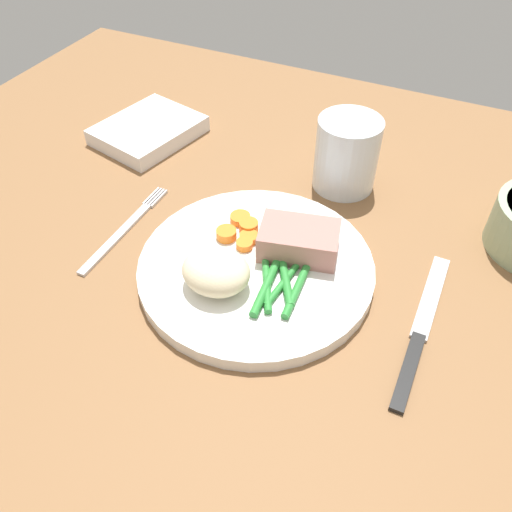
{
  "coord_description": "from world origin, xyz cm",
  "views": [
    {
      "loc": [
        14.11,
        -39.07,
        43.45
      ],
      "look_at": [
        -2.55,
        -3.55,
        4.6
      ],
      "focal_mm": 36.69,
      "sensor_mm": 36.0,
      "label": 1
    }
  ],
  "objects_px": {
    "dinner_plate": "(256,268)",
    "meat_portion": "(300,238)",
    "knife": "(421,330)",
    "water_glass": "(346,159)",
    "napkin": "(148,130)",
    "fork": "(125,229)"
  },
  "relations": [
    {
      "from": "dinner_plate",
      "to": "water_glass",
      "type": "distance_m",
      "value": 0.2
    },
    {
      "from": "dinner_plate",
      "to": "meat_portion",
      "type": "xyz_separation_m",
      "value": [
        0.03,
        0.04,
        0.02
      ]
    },
    {
      "from": "dinner_plate",
      "to": "water_glass",
      "type": "bearing_deg",
      "value": 79.91
    },
    {
      "from": "water_glass",
      "to": "napkin",
      "type": "bearing_deg",
      "value": -177.67
    },
    {
      "from": "meat_portion",
      "to": "fork",
      "type": "xyz_separation_m",
      "value": [
        -0.2,
        -0.04,
        -0.03
      ]
    },
    {
      "from": "meat_portion",
      "to": "fork",
      "type": "distance_m",
      "value": 0.21
    },
    {
      "from": "fork",
      "to": "meat_portion",
      "type": "bearing_deg",
      "value": 7.86
    },
    {
      "from": "dinner_plate",
      "to": "knife",
      "type": "bearing_deg",
      "value": -0.91
    },
    {
      "from": "dinner_plate",
      "to": "napkin",
      "type": "distance_m",
      "value": 0.31
    },
    {
      "from": "dinner_plate",
      "to": "meat_portion",
      "type": "distance_m",
      "value": 0.06
    },
    {
      "from": "meat_portion",
      "to": "knife",
      "type": "xyz_separation_m",
      "value": [
        0.15,
        -0.04,
        -0.03
      ]
    },
    {
      "from": "meat_portion",
      "to": "water_glass",
      "type": "bearing_deg",
      "value": 89.95
    },
    {
      "from": "fork",
      "to": "water_glass",
      "type": "xyz_separation_m",
      "value": [
        0.2,
        0.2,
        0.04
      ]
    },
    {
      "from": "fork",
      "to": "napkin",
      "type": "distance_m",
      "value": 0.2
    },
    {
      "from": "water_glass",
      "to": "dinner_plate",
      "type": "bearing_deg",
      "value": -100.09
    },
    {
      "from": "knife",
      "to": "dinner_plate",
      "type": "bearing_deg",
      "value": 176.27
    },
    {
      "from": "meat_portion",
      "to": "knife",
      "type": "bearing_deg",
      "value": -16.36
    },
    {
      "from": "knife",
      "to": "napkin",
      "type": "distance_m",
      "value": 0.47
    },
    {
      "from": "napkin",
      "to": "fork",
      "type": "bearing_deg",
      "value": -64.74
    },
    {
      "from": "meat_portion",
      "to": "knife",
      "type": "height_order",
      "value": "meat_portion"
    },
    {
      "from": "napkin",
      "to": "meat_portion",
      "type": "bearing_deg",
      "value": -25.87
    },
    {
      "from": "water_glass",
      "to": "napkin",
      "type": "relative_size",
      "value": 0.67
    }
  ]
}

